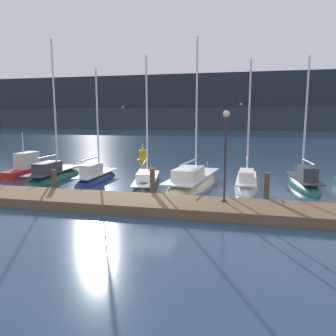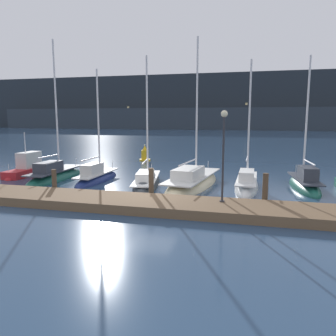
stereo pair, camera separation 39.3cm
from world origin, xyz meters
The scene contains 15 objects.
ground_plane centered at (0.00, 0.00, 0.00)m, with size 400.00×400.00×0.00m, color navy.
dock centered at (0.00, -1.65, 0.23)m, with size 30.72×2.80×0.45m, color brown.
mooring_pile_1 centered at (-5.93, 0.00, 0.73)m, with size 0.28×0.28×1.46m, color #4C3D2D.
mooring_pile_2 centered at (0.00, 0.00, 0.88)m, with size 0.28×0.28×1.76m, color #4C3D2D.
mooring_pile_3 centered at (5.93, 0.00, 0.86)m, with size 0.28×0.28×1.72m, color #4C3D2D.
motorboat_berth_1 centered at (-11.63, 5.03, 0.32)m, with size 1.51×4.56×3.79m.
sailboat_berth_2 centered at (-8.51, 4.01, 0.16)m, with size 1.90×6.68×10.51m.
sailboat_berth_3 centered at (-5.32, 4.22, 0.16)m, with size 1.52×5.73×8.32m.
sailboat_berth_4 centered at (-1.48, 3.81, 0.10)m, with size 2.93×7.16×9.10m.
sailboat_berth_5 centered at (1.55, 4.22, 0.12)m, with size 3.43×8.66×10.27m.
sailboat_berth_6 centered at (5.00, 4.38, 0.12)m, with size 1.58×6.36×8.74m.
sailboat_berth_7 centered at (8.56, 5.15, 0.17)m, with size 1.91×5.75×8.90m.
channel_buoy centered at (-5.44, 15.56, 0.62)m, with size 1.13×1.13×1.72m.
dock_lamppost centered at (3.91, -1.18, 3.32)m, with size 0.32×0.32×4.33m.
hillside_backdrop centered at (-2.70, 114.89, 9.57)m, with size 240.00×23.00×20.75m.
Camera 2 is at (5.10, -16.63, 4.46)m, focal length 35.00 mm.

